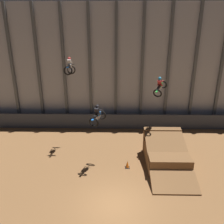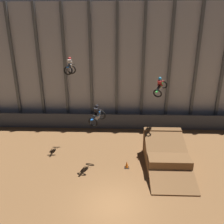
{
  "view_description": "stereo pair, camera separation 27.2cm",
  "coord_description": "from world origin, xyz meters",
  "views": [
    {
      "loc": [
        0.05,
        -10.56,
        9.53
      ],
      "look_at": [
        -0.29,
        6.77,
        3.6
      ],
      "focal_mm": 35.0,
      "sensor_mm": 36.0,
      "label": 1
    },
    {
      "loc": [
        0.32,
        -10.55,
        9.53
      ],
      "look_at": [
        -0.29,
        6.77,
        3.6
      ],
      "focal_mm": 35.0,
      "sensor_mm": 36.0,
      "label": 2
    }
  ],
  "objects": [
    {
      "name": "rider_bike_left_air",
      "position": [
        -3.84,
        7.69,
        7.18
      ],
      "size": [
        0.74,
        1.74,
        1.51
      ],
      "rotation": [
        -0.1,
        0.0,
        0.01
      ],
      "color": "black"
    },
    {
      "name": "rider_bike_center_air",
      "position": [
        -1.3,
        4.39,
        4.12
      ],
      "size": [
        1.21,
        1.82,
        1.49
      ],
      "rotation": [
        0.07,
        0.0,
        -0.35
      ],
      "color": "black"
    },
    {
      "name": "lower_barrier",
      "position": [
        0.0,
        11.76,
        0.82
      ],
      "size": [
        31.36,
        0.2,
        1.63
      ],
      "color": "#383D47",
      "rests_on": "ground_plane"
    },
    {
      "name": "rider_bike_right_air",
      "position": [
        3.62,
        7.0,
        5.75
      ],
      "size": [
        1.43,
        1.84,
        1.66
      ],
      "rotation": [
        0.34,
        0.0,
        -0.49
      ],
      "color": "black"
    },
    {
      "name": "dirt_ramp",
      "position": [
        3.98,
        4.81,
        0.81
      ],
      "size": [
        3.12,
        5.79,
        2.42
      ],
      "color": "brown",
      "rests_on": "ground_plane"
    },
    {
      "name": "traffic_cone_near_ramp",
      "position": [
        0.94,
        4.02,
        0.28
      ],
      "size": [
        0.36,
        0.36,
        0.58
      ],
      "color": "black",
      "rests_on": "ground_plane"
    },
    {
      "name": "arena_back_wall",
      "position": [
        0.0,
        12.96,
        6.46
      ],
      "size": [
        32.0,
        0.4,
        12.91
      ],
      "color": "#A3A8B2",
      "rests_on": "ground_plane"
    },
    {
      "name": "ground_plane",
      "position": [
        0.0,
        0.0,
        0.0
      ],
      "size": [
        60.0,
        60.0,
        0.0
      ],
      "primitive_type": "plane",
      "color": "brown"
    }
  ]
}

